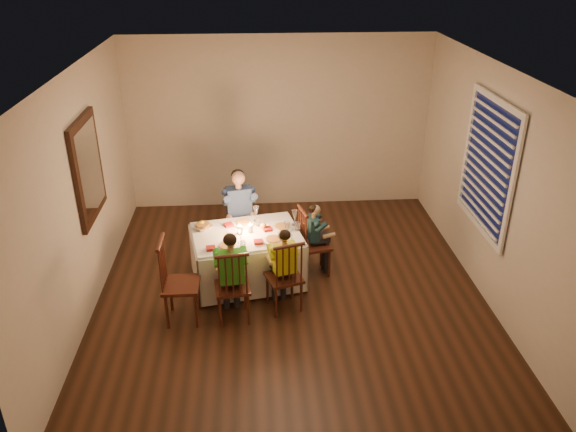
{
  "coord_description": "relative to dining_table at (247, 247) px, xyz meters",
  "views": [
    {
      "loc": [
        -0.41,
        -5.6,
        3.76
      ],
      "look_at": [
        -0.02,
        0.15,
        0.92
      ],
      "focal_mm": 35.0,
      "sensor_mm": 36.0,
      "label": 1
    }
  ],
  "objects": [
    {
      "name": "setting_yellow",
      "position": [
        0.32,
        -0.22,
        0.2
      ],
      "size": [
        0.3,
        0.3,
        0.02
      ],
      "primitive_type": "cylinder",
      "rotation": [
        0.0,
        0.0,
        0.19
      ],
      "color": "silver",
      "rests_on": "dining_table"
    },
    {
      "name": "wall_back",
      "position": [
        0.51,
        2.24,
        0.83
      ],
      "size": [
        4.5,
        0.02,
        2.6
      ],
      "primitive_type": "cube",
      "color": "beige",
      "rests_on": "ground"
    },
    {
      "name": "dining_table",
      "position": [
        0.0,
        0.0,
        0.0
      ],
      "size": [
        1.42,
        1.14,
        0.63
      ],
      "rotation": [
        0.0,
        0.0,
        0.19
      ],
      "color": "silver",
      "rests_on": "ground"
    },
    {
      "name": "wall_left",
      "position": [
        -1.74,
        -0.26,
        0.83
      ],
      "size": [
        0.02,
        5.0,
        2.6
      ],
      "primitive_type": "cube",
      "color": "beige",
      "rests_on": "ground"
    },
    {
      "name": "orange_fruit",
      "position": [
        0.21,
        0.08,
        0.23
      ],
      "size": [
        0.08,
        0.08,
        0.08
      ],
      "primitive_type": "sphere",
      "color": "orange",
      "rests_on": "dining_table"
    },
    {
      "name": "chair_near_left",
      "position": [
        -0.16,
        -0.75,
        -0.47
      ],
      "size": [
        0.41,
        0.39,
        0.9
      ],
      "primitive_type": null,
      "rotation": [
        0.0,
        0.0,
        3.26
      ],
      "color": "#3E1510",
      "rests_on": "ground"
    },
    {
      "name": "chair_end",
      "position": [
        0.83,
        0.13,
        -0.47
      ],
      "size": [
        0.42,
        0.44,
        0.9
      ],
      "primitive_type": null,
      "rotation": [
        0.0,
        0.0,
        1.78
      ],
      "color": "#3E1510",
      "rests_on": "ground"
    },
    {
      "name": "ground",
      "position": [
        0.51,
        -0.26,
        -0.47
      ],
      "size": [
        5.0,
        5.0,
        0.0
      ],
      "primitive_type": "plane",
      "color": "black",
      "rests_on": "ground"
    },
    {
      "name": "child_yellow",
      "position": [
        0.41,
        -0.59,
        -0.47
      ],
      "size": [
        0.39,
        0.37,
        1.01
      ],
      "primitive_type": null,
      "rotation": [
        0.0,
        0.0,
        3.44
      ],
      "color": "yellow",
      "rests_on": "ground"
    },
    {
      "name": "serving_bowl",
      "position": [
        -0.51,
        0.14,
        0.22
      ],
      "size": [
        0.3,
        0.3,
        0.05
      ],
      "primitive_type": "imported",
      "rotation": [
        0.0,
        0.0,
        0.58
      ],
      "color": "silver",
      "rests_on": "dining_table"
    },
    {
      "name": "setting_teal",
      "position": [
        0.43,
        0.09,
        0.2
      ],
      "size": [
        0.3,
        0.3,
        0.02
      ],
      "primitive_type": "cylinder",
      "rotation": [
        0.0,
        0.0,
        0.19
      ],
      "color": "silver",
      "rests_on": "dining_table"
    },
    {
      "name": "candle_left",
      "position": [
        -0.07,
        -0.01,
        0.24
      ],
      "size": [
        0.06,
        0.06,
        0.1
      ],
      "primitive_type": "cylinder",
      "color": "white",
      "rests_on": "dining_table"
    },
    {
      "name": "chair_extra",
      "position": [
        -0.7,
        -0.72,
        -0.47
      ],
      "size": [
        0.39,
        0.41,
        0.99
      ],
      "primitive_type": null,
      "rotation": [
        0.0,
        0.0,
        1.56
      ],
      "color": "#3E1510",
      "rests_on": "ground"
    },
    {
      "name": "chair_near_right",
      "position": [
        0.41,
        -0.59,
        -0.47
      ],
      "size": [
        0.46,
        0.45,
        0.9
      ],
      "primitive_type": null,
      "rotation": [
        0.0,
        0.0,
        3.44
      ],
      "color": "#3E1510",
      "rests_on": "ground"
    },
    {
      "name": "chair_adult",
      "position": [
        -0.08,
        0.68,
        -0.47
      ],
      "size": [
        0.43,
        0.41,
        0.9
      ],
      "primitive_type": null,
      "rotation": [
        0.0,
        0.0,
        0.17
      ],
      "color": "#3E1510",
      "rests_on": "ground"
    },
    {
      "name": "squash",
      "position": [
        -0.53,
        0.17,
        0.24
      ],
      "size": [
        0.09,
        0.09,
        0.09
      ],
      "primitive_type": "sphere",
      "color": "yellow",
      "rests_on": "dining_table"
    },
    {
      "name": "ceiling",
      "position": [
        0.51,
        -0.26,
        2.13
      ],
      "size": [
        5.0,
        5.0,
        0.0
      ],
      "primitive_type": "plane",
      "color": "white",
      "rests_on": "wall_back"
    },
    {
      "name": "setting_adult",
      "position": [
        -0.03,
        0.23,
        0.2
      ],
      "size": [
        0.3,
        0.3,
        0.02
      ],
      "primitive_type": "cylinder",
      "rotation": [
        0.0,
        0.0,
        0.19
      ],
      "color": "silver",
      "rests_on": "dining_table"
    },
    {
      "name": "child_green",
      "position": [
        -0.16,
        -0.75,
        -0.47
      ],
      "size": [
        0.39,
        0.36,
        1.06
      ],
      "primitive_type": null,
      "rotation": [
        0.0,
        0.0,
        3.26
      ],
      "color": "green",
      "rests_on": "ground"
    },
    {
      "name": "wall_mirror",
      "position": [
        -1.71,
        0.04,
        1.03
      ],
      "size": [
        0.06,
        0.95,
        1.15
      ],
      "color": "black",
      "rests_on": "wall_left"
    },
    {
      "name": "wall_right",
      "position": [
        2.76,
        -0.26,
        0.83
      ],
      "size": [
        0.02,
        5.0,
        2.6
      ],
      "primitive_type": "cube",
      "color": "beige",
      "rests_on": "ground"
    },
    {
      "name": "window_blinds",
      "position": [
        2.71,
        -0.16,
        1.03
      ],
      "size": [
        0.07,
        1.34,
        1.54
      ],
      "color": "#0D1134",
      "rests_on": "wall_right"
    },
    {
      "name": "adult",
      "position": [
        -0.08,
        0.68,
        -0.47
      ],
      "size": [
        0.48,
        0.45,
        1.18
      ],
      "primitive_type": null,
      "rotation": [
        0.0,
        0.0,
        0.17
      ],
      "color": "#334D80",
      "rests_on": "ground"
    },
    {
      "name": "setting_green",
      "position": [
        -0.22,
        -0.33,
        0.2
      ],
      "size": [
        0.3,
        0.3,
        0.02
      ],
      "primitive_type": "cylinder",
      "rotation": [
        0.0,
        0.0,
        0.19
      ],
      "color": "silver",
      "rests_on": "dining_table"
    },
    {
      "name": "child_teal",
      "position": [
        0.83,
        0.13,
        -0.47
      ],
      "size": [
        0.31,
        0.33,
        0.94
      ],
      "primitive_type": null,
      "rotation": [
        0.0,
        0.0,
        1.78
      ],
      "color": "#193740",
      "rests_on": "ground"
    },
    {
      "name": "candle_right",
      "position": [
        0.05,
        0.01,
        0.24
      ],
      "size": [
        0.06,
        0.06,
        0.1
      ],
      "primitive_type": "cylinder",
      "color": "white",
      "rests_on": "dining_table"
    }
  ]
}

